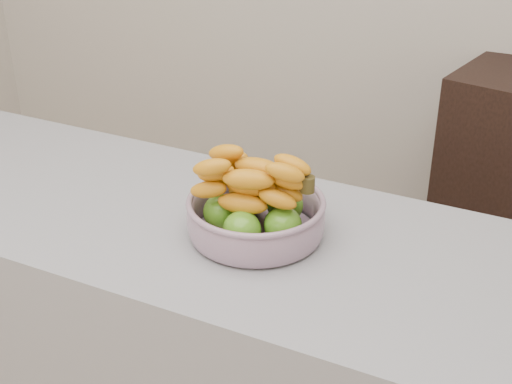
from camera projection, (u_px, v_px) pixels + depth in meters
counter at (216, 382)px, 1.74m from camera, size 2.00×0.60×0.90m
fruit_bowl at (256, 211)px, 1.46m from camera, size 0.29×0.29×0.18m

